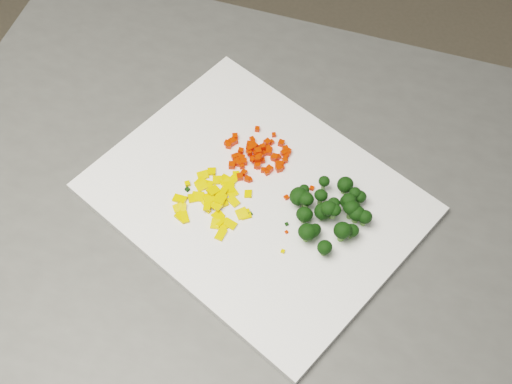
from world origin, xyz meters
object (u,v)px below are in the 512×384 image
at_px(cutting_board, 256,198).
at_px(broccoli_pile, 328,212).
at_px(counter_block, 269,334).
at_px(carrot_pile, 256,150).
at_px(pepper_pile, 215,201).

bearing_deg(cutting_board, broccoli_pile, 2.73).
height_order(counter_block, carrot_pile, carrot_pile).
distance_m(carrot_pile, broccoli_pile, 0.14).
height_order(counter_block, cutting_board, cutting_board).
relative_size(carrot_pile, broccoli_pile, 0.83).
relative_size(counter_block, broccoli_pile, 9.25).
xyz_separation_m(cutting_board, broccoli_pile, (0.10, 0.00, 0.03)).
bearing_deg(cutting_board, carrot_pile, 116.56).
relative_size(counter_block, cutting_board, 2.47).
height_order(cutting_board, pepper_pile, pepper_pile).
bearing_deg(pepper_pile, carrot_pile, 82.42).
height_order(cutting_board, broccoli_pile, broccoli_pile).
bearing_deg(carrot_pile, pepper_pile, -97.58).
height_order(cutting_board, carrot_pile, carrot_pile).
xyz_separation_m(cutting_board, carrot_pile, (-0.03, 0.06, 0.02)).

